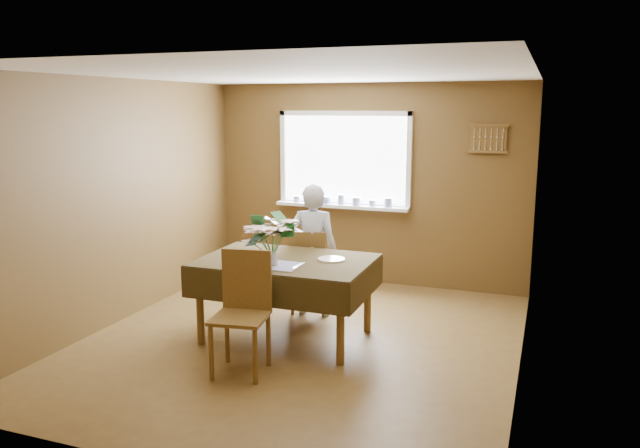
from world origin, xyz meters
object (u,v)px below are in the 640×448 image
(dining_table, at_px, (286,269))
(chair_near, at_px, (243,307))
(seated_woman, at_px, (313,250))
(flower_bouquet, at_px, (272,235))
(chair_far, at_px, (309,268))

(dining_table, height_order, chair_near, chair_near)
(seated_woman, relative_size, flower_bouquet, 2.81)
(chair_far, distance_m, chair_near, 1.56)
(chair_far, height_order, seated_woman, seated_woman)
(seated_woman, xyz_separation_m, flower_bouquet, (-0.01, -1.00, 0.36))
(dining_table, distance_m, chair_near, 0.80)
(chair_far, relative_size, chair_near, 0.90)
(chair_near, bearing_deg, dining_table, 77.58)
(chair_near, xyz_separation_m, seated_woman, (0.05, 1.53, 0.16))
(chair_far, relative_size, seated_woman, 0.65)
(seated_woman, bearing_deg, flower_bouquet, 82.48)
(seated_woman, height_order, flower_bouquet, seated_woman)
(chair_near, bearing_deg, seated_woman, 79.63)
(chair_far, relative_size, flower_bouquet, 1.82)
(dining_table, relative_size, flower_bouquet, 3.22)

